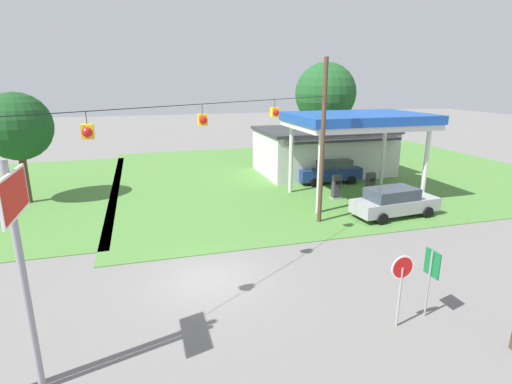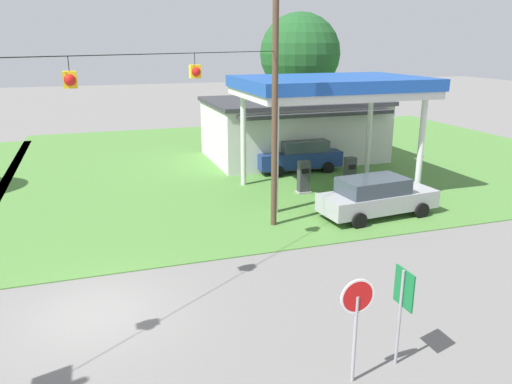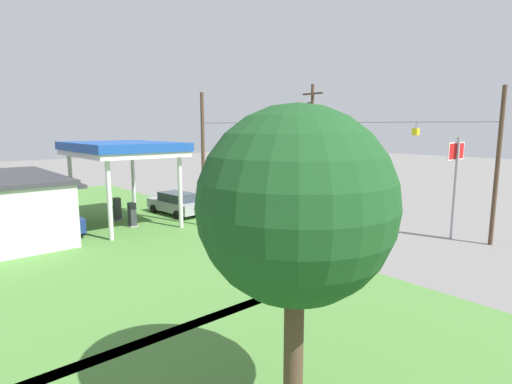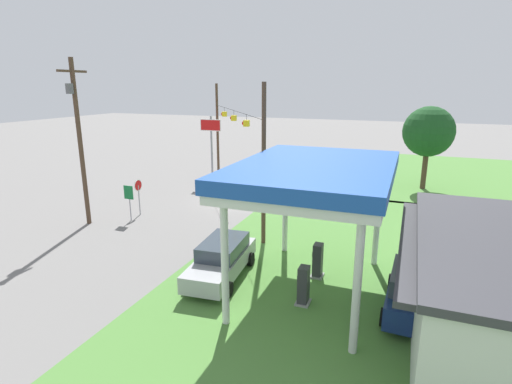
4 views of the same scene
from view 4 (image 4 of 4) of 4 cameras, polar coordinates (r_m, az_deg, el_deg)
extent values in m
plane|color=slate|center=(31.03, -3.01, -1.34)|extent=(160.00, 160.00, 0.00)
cube|color=#4C7F38|center=(44.12, 25.67, 2.12)|extent=(24.00, 24.00, 0.04)
cube|color=silver|center=(16.48, 8.38, 1.64)|extent=(8.57, 5.90, 0.35)
cube|color=#19479E|center=(16.38, 8.44, 3.17)|extent=(8.77, 6.10, 0.55)
cylinder|color=silver|center=(21.17, 4.21, -2.43)|extent=(0.28, 0.28, 4.77)
cylinder|color=silver|center=(14.75, -4.46, -10.42)|extent=(0.28, 0.28, 4.77)
cylinder|color=silver|center=(20.37, 16.96, -3.77)|extent=(0.28, 0.28, 4.77)
cylinder|color=silver|center=(13.58, 14.22, -13.24)|extent=(0.28, 0.28, 4.77)
cube|color=#333338|center=(15.38, 21.15, -6.56)|extent=(9.46, 0.70, 0.20)
cube|color=gray|center=(19.33, 8.71, -11.76)|extent=(0.71, 0.56, 0.12)
cube|color=#333338|center=(18.98, 8.81, -9.53)|extent=(0.55, 0.40, 1.54)
cube|color=black|center=(18.90, 8.21, -8.59)|extent=(0.39, 0.03, 0.24)
cube|color=gray|center=(17.13, 6.72, -15.43)|extent=(0.71, 0.56, 0.12)
cube|color=#333338|center=(16.73, 6.81, -12.98)|extent=(0.55, 0.40, 1.54)
cube|color=black|center=(16.63, 6.11, -11.94)|extent=(0.39, 0.03, 0.24)
cube|color=#9E9EA3|center=(18.89, -5.00, -10.09)|extent=(5.30, 2.30, 0.75)
cube|color=#333D47|center=(18.86, -4.71, -7.78)|extent=(2.98, 1.95, 0.65)
cylinder|color=black|center=(17.42, -3.94, -13.74)|extent=(0.70, 0.28, 0.68)
cylinder|color=black|center=(18.09, -9.71, -12.78)|extent=(0.70, 0.28, 0.68)
cylinder|color=black|center=(20.13, -0.77, -9.57)|extent=(0.70, 0.28, 0.68)
cylinder|color=black|center=(20.72, -5.84, -8.92)|extent=(0.70, 0.28, 0.68)
cube|color=navy|center=(17.40, 21.57, -13.25)|extent=(4.98, 2.02, 0.88)
cube|color=#333D47|center=(16.80, 21.78, -11.38)|extent=(2.76, 1.80, 0.66)
cylinder|color=black|center=(18.98, 18.74, -12.02)|extent=(0.69, 0.24, 0.68)
cylinder|color=black|center=(18.99, 24.55, -12.61)|extent=(0.69, 0.24, 0.68)
cylinder|color=black|center=(16.30, 17.73, -16.66)|extent=(0.69, 0.24, 0.68)
cylinder|color=black|center=(16.31, 24.64, -17.36)|extent=(0.69, 0.24, 0.68)
cylinder|color=#99999E|center=(28.70, -16.34, -1.11)|extent=(0.08, 0.08, 2.10)
cylinder|color=white|center=(28.44, -16.50, 0.92)|extent=(0.80, 0.03, 0.80)
cylinder|color=red|center=(28.44, -16.50, 0.92)|extent=(0.70, 0.03, 0.70)
cylinder|color=gray|center=(36.87, -6.34, 6.04)|extent=(0.18, 0.18, 6.08)
cube|color=white|center=(36.51, -6.52, 9.47)|extent=(0.06, 2.04, 1.04)
cube|color=red|center=(36.51, -6.52, 9.47)|extent=(0.07, 1.92, 0.92)
cylinder|color=gray|center=(27.56, -17.57, -1.54)|extent=(0.07, 0.07, 2.40)
cube|color=#146B33|center=(27.33, -17.76, -0.06)|extent=(0.04, 0.70, 0.90)
cylinder|color=#4C3828|center=(27.19, -23.79, 6.23)|extent=(0.28, 0.28, 10.32)
cube|color=#4C3828|center=(26.98, -24.79, 15.40)|extent=(2.20, 0.14, 0.14)
cylinder|color=#59595B|center=(26.72, -25.10, 13.23)|extent=(0.44, 0.44, 0.60)
cylinder|color=#4C3828|center=(38.65, -5.51, 8.58)|extent=(0.24, 0.24, 8.90)
cylinder|color=#4C3828|center=(21.66, 1.10, 3.64)|extent=(0.24, 0.24, 8.90)
cylinder|color=black|center=(29.84, -3.19, 11.56)|extent=(14.36, 10.02, 0.02)
cylinder|color=black|center=(34.15, -4.54, 11.66)|extent=(0.02, 0.02, 0.35)
cube|color=yellow|center=(34.17, -4.53, 11.04)|extent=(0.32, 0.32, 0.40)
sphere|color=red|center=(34.25, -4.79, 11.04)|extent=(0.28, 0.28, 0.28)
cylinder|color=black|center=(29.85, -3.19, 11.22)|extent=(0.02, 0.02, 0.35)
cube|color=yellow|center=(29.87, -3.18, 10.50)|extent=(0.32, 0.32, 0.40)
sphere|color=red|center=(29.94, -3.48, 10.51)|extent=(0.28, 0.28, 0.28)
cylinder|color=black|center=(25.57, -1.38, 10.62)|extent=(0.02, 0.02, 0.35)
cube|color=yellow|center=(25.60, -1.38, 9.78)|extent=(0.32, 0.32, 0.40)
sphere|color=red|center=(25.67, -1.73, 9.79)|extent=(0.28, 0.28, 0.28)
cylinder|color=#4C3828|center=(37.32, 22.91, 2.87)|extent=(0.44, 0.44, 3.29)
sphere|color=#19471E|center=(36.83, 23.43, 7.94)|extent=(4.21, 4.21, 4.21)
camera|label=1|loc=(39.72, -21.66, 12.61)|focal=28.00mm
camera|label=2|loc=(36.94, -22.69, 11.60)|focal=35.00mm
camera|label=3|loc=(42.97, 31.54, 9.93)|focal=28.00mm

